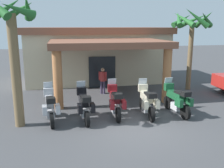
# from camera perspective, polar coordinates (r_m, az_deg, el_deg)

# --- Properties ---
(ground_plane) EXTENTS (80.00, 80.00, 0.00)m
(ground_plane) POSITION_cam_1_polar(r_m,az_deg,el_deg) (10.38, 5.83, -10.17)
(ground_plane) COLOR #424244
(motel_building) EXTENTS (10.66, 10.18, 3.99)m
(motel_building) POSITION_cam_1_polar(r_m,az_deg,el_deg) (19.12, -3.40, 6.96)
(motel_building) COLOR beige
(motel_building) RESTS_ON ground_plane
(motorcycle_silver) EXTENTS (0.73, 2.21, 1.61)m
(motorcycle_silver) POSITION_cam_1_polar(r_m,az_deg,el_deg) (11.16, -13.89, -4.98)
(motorcycle_silver) COLOR black
(motorcycle_silver) RESTS_ON ground_plane
(motorcycle_black) EXTENTS (0.71, 2.21, 1.61)m
(motorcycle_black) POSITION_cam_1_polar(r_m,az_deg,el_deg) (11.08, -6.36, -4.80)
(motorcycle_black) COLOR black
(motorcycle_black) RESTS_ON ground_plane
(motorcycle_maroon) EXTENTS (0.73, 2.21, 1.61)m
(motorcycle_maroon) POSITION_cam_1_polar(r_m,az_deg,el_deg) (11.50, 0.72, -4.06)
(motorcycle_maroon) COLOR black
(motorcycle_maroon) RESTS_ON ground_plane
(motorcycle_cream) EXTENTS (0.74, 2.21, 1.61)m
(motorcycle_cream) POSITION_cam_1_polar(r_m,az_deg,el_deg) (11.67, 7.99, -3.92)
(motorcycle_cream) COLOR black
(motorcycle_cream) RESTS_ON ground_plane
(motorcycle_green) EXTENTS (0.73, 2.21, 1.61)m
(motorcycle_green) POSITION_cam_1_polar(r_m,az_deg,el_deg) (12.18, 14.53, -3.50)
(motorcycle_green) COLOR black
(motorcycle_green) RESTS_ON ground_plane
(pedestrian) EXTENTS (0.45, 0.35, 1.60)m
(pedestrian) POSITION_cam_1_polar(r_m,az_deg,el_deg) (15.33, -2.13, 1.14)
(pedestrian) COLOR #3F334C
(pedestrian) RESTS_ON ground_plane
(palm_tree_roadside) EXTENTS (1.98, 2.05, 5.30)m
(palm_tree_roadside) POSITION_cam_1_polar(r_m,az_deg,el_deg) (10.60, -21.67, 10.23)
(palm_tree_roadside) COLOR brown
(palm_tree_roadside) RESTS_ON ground_plane
(palm_tree_near_portico) EXTENTS (2.57, 2.66, 5.23)m
(palm_tree_near_portico) POSITION_cam_1_polar(r_m,az_deg,el_deg) (16.87, 17.66, 12.25)
(palm_tree_near_portico) COLOR brown
(palm_tree_near_portico) RESTS_ON ground_plane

